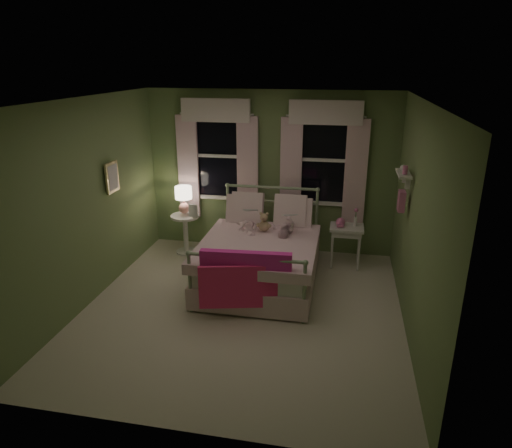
% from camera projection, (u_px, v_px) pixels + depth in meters
% --- Properties ---
extents(room_shell, '(4.20, 4.20, 4.20)m').
position_uv_depth(room_shell, '(241.00, 213.00, 5.41)').
color(room_shell, beige).
rests_on(room_shell, ground).
extents(bed, '(1.58, 2.04, 1.18)m').
position_uv_depth(bed, '(261.00, 257.00, 6.47)').
color(bed, white).
rests_on(bed, ground).
extents(pink_throw, '(1.10, 0.30, 0.71)m').
position_uv_depth(pink_throw, '(245.00, 274.00, 5.44)').
color(pink_throw, '#E52CA2').
rests_on(pink_throw, bed).
extents(child_left, '(0.35, 0.29, 0.82)m').
position_uv_depth(child_left, '(247.00, 207.00, 6.71)').
color(child_left, '#F7D1DD').
rests_on(child_left, bed).
extents(child_right, '(0.39, 0.30, 0.79)m').
position_uv_depth(child_right, '(285.00, 210.00, 6.61)').
color(child_right, '#F7D1DD').
rests_on(child_right, bed).
extents(book_left, '(0.21, 0.14, 0.26)m').
position_uv_depth(book_left, '(244.00, 213.00, 6.48)').
color(book_left, beige).
rests_on(book_left, child_left).
extents(book_right, '(0.22, 0.15, 0.26)m').
position_uv_depth(book_right, '(283.00, 218.00, 6.40)').
color(book_right, beige).
rests_on(book_right, child_right).
extents(teddy_bear, '(0.22, 0.17, 0.29)m').
position_uv_depth(teddy_bear, '(264.00, 224.00, 6.57)').
color(teddy_bear, tan).
rests_on(teddy_bear, bed).
extents(nightstand_left, '(0.46, 0.46, 0.65)m').
position_uv_depth(nightstand_left, '(185.00, 229.00, 7.45)').
color(nightstand_left, white).
rests_on(nightstand_left, ground).
extents(table_lamp, '(0.27, 0.27, 0.45)m').
position_uv_depth(table_lamp, '(184.00, 197.00, 7.27)').
color(table_lamp, '#FFA296').
rests_on(table_lamp, nightstand_left).
extents(book_nightstand, '(0.21, 0.26, 0.02)m').
position_uv_depth(book_nightstand, '(189.00, 217.00, 7.28)').
color(book_nightstand, beige).
rests_on(book_nightstand, nightstand_left).
extents(nightstand_right, '(0.50, 0.40, 0.64)m').
position_uv_depth(nightstand_right, '(346.00, 233.00, 6.91)').
color(nightstand_right, white).
rests_on(nightstand_right, ground).
extents(pink_toy, '(0.14, 0.19, 0.14)m').
position_uv_depth(pink_toy, '(340.00, 222.00, 6.87)').
color(pink_toy, pink).
rests_on(pink_toy, nightstand_right).
extents(bud_vase, '(0.06, 0.06, 0.28)m').
position_uv_depth(bud_vase, '(356.00, 217.00, 6.85)').
color(bud_vase, white).
rests_on(bud_vase, nightstand_right).
extents(window_left, '(1.34, 0.13, 1.96)m').
position_uv_depth(window_left, '(217.00, 152.00, 7.33)').
color(window_left, black).
rests_on(window_left, room_shell).
extents(window_right, '(1.34, 0.13, 1.96)m').
position_uv_depth(window_right, '(324.00, 156.00, 7.03)').
color(window_right, black).
rests_on(window_right, room_shell).
extents(wall_shelf, '(0.15, 0.50, 0.60)m').
position_uv_depth(wall_shelf, '(403.00, 188.00, 5.65)').
color(wall_shelf, white).
rests_on(wall_shelf, room_shell).
extents(framed_picture, '(0.03, 0.32, 0.42)m').
position_uv_depth(framed_picture, '(112.00, 177.00, 6.25)').
color(framed_picture, beige).
rests_on(framed_picture, room_shell).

